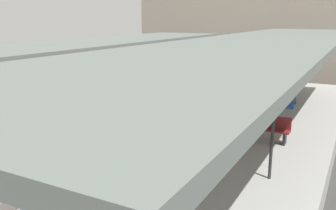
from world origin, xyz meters
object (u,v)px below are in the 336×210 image
(commuter_train, at_px, (202,89))
(platform_bench, at_px, (269,128))
(passenger_near_bench, at_px, (157,82))
(platform_sign, at_px, (274,118))

(commuter_train, relative_size, platform_bench, 9.63)
(platform_bench, height_order, passenger_near_bench, passenger_near_bench)
(commuter_train, distance_m, platform_sign, 8.22)
(platform_sign, height_order, passenger_near_bench, platform_sign)
(commuter_train, xyz_separation_m, passenger_near_bench, (-2.35, -0.20, 0.17))
(platform_bench, distance_m, platform_sign, 3.19)
(platform_bench, xyz_separation_m, platform_sign, (0.71, -2.89, 1.16))
(passenger_near_bench, bearing_deg, platform_bench, -29.58)
(platform_bench, bearing_deg, commuter_train, 136.42)
(platform_sign, bearing_deg, platform_bench, 103.86)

